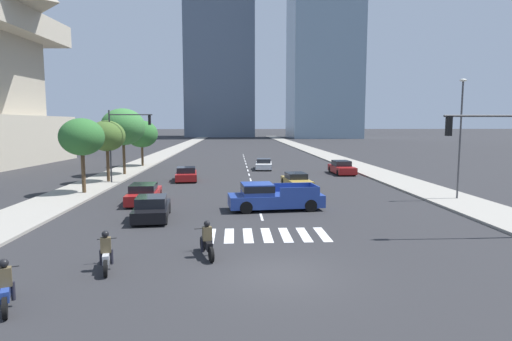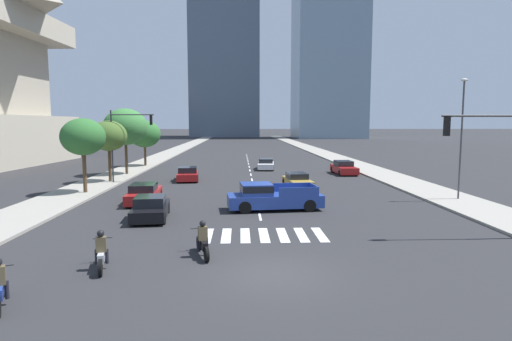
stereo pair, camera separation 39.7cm
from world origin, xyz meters
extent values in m
plane|color=#28282B|center=(0.00, 0.00, 0.00)|extent=(800.00, 800.00, 0.00)
cube|color=gray|center=(13.64, 30.00, 0.07)|extent=(4.00, 260.00, 0.15)
cube|color=gray|center=(-13.64, 30.00, 0.07)|extent=(4.00, 260.00, 0.15)
cube|color=silver|center=(-2.70, 5.24, 0.00)|extent=(0.45, 2.68, 0.01)
cube|color=silver|center=(-1.80, 5.24, 0.00)|extent=(0.45, 2.68, 0.01)
cube|color=silver|center=(-0.90, 5.24, 0.00)|extent=(0.45, 2.68, 0.01)
cube|color=silver|center=(0.00, 5.24, 0.00)|extent=(0.45, 2.68, 0.01)
cube|color=silver|center=(0.90, 5.24, 0.00)|extent=(0.45, 2.68, 0.01)
cube|color=silver|center=(1.80, 5.24, 0.00)|extent=(0.45, 2.68, 0.01)
cube|color=silver|center=(2.70, 5.24, 0.00)|extent=(0.45, 2.68, 0.01)
cube|color=silver|center=(0.00, 9.24, 0.00)|extent=(0.14, 2.00, 0.01)
cube|color=silver|center=(0.00, 13.24, 0.00)|extent=(0.14, 2.00, 0.01)
cube|color=silver|center=(0.00, 17.24, 0.00)|extent=(0.14, 2.00, 0.01)
cube|color=silver|center=(0.00, 21.24, 0.00)|extent=(0.14, 2.00, 0.01)
cube|color=silver|center=(0.00, 25.24, 0.00)|extent=(0.14, 2.00, 0.01)
cube|color=silver|center=(0.00, 29.24, 0.00)|extent=(0.14, 2.00, 0.01)
cube|color=silver|center=(0.00, 33.24, 0.00)|extent=(0.14, 2.00, 0.01)
cube|color=silver|center=(0.00, 37.24, 0.00)|extent=(0.14, 2.00, 0.01)
cube|color=silver|center=(0.00, 41.24, 0.00)|extent=(0.14, 2.00, 0.01)
cube|color=silver|center=(0.00, 45.24, 0.00)|extent=(0.14, 2.00, 0.01)
cube|color=silver|center=(0.00, 49.24, 0.00)|extent=(0.14, 2.00, 0.01)
cube|color=silver|center=(0.00, 53.24, 0.00)|extent=(0.14, 2.00, 0.01)
cube|color=silver|center=(0.00, 57.24, 0.00)|extent=(0.14, 2.00, 0.01)
cylinder|color=black|center=(-2.88, 2.92, 0.30)|extent=(0.28, 0.61, 0.60)
cylinder|color=black|center=(-2.44, 1.41, 0.30)|extent=(0.28, 0.61, 0.60)
cube|color=black|center=(-2.66, 2.16, 0.52)|extent=(0.56, 1.27, 0.32)
cylinder|color=#B2B2B7|center=(-2.85, 2.82, 0.60)|extent=(0.15, 0.32, 0.67)
cylinder|color=black|center=(-2.87, 2.87, 0.97)|extent=(0.68, 0.23, 0.04)
cube|color=brown|center=(-2.63, 2.06, 0.96)|extent=(0.41, 0.33, 0.55)
sphere|color=black|center=(-2.63, 2.06, 1.36)|extent=(0.26, 0.26, 0.26)
cylinder|color=black|center=(-2.83, 2.11, 0.47)|extent=(0.15, 0.15, 0.55)
cylinder|color=black|center=(-2.49, 2.21, 0.47)|extent=(0.15, 0.15, 0.55)
cylinder|color=black|center=(-8.49, -1.61, 0.30)|extent=(0.36, 0.59, 0.60)
cylinder|color=black|center=(-7.82, -3.05, 0.30)|extent=(0.36, 0.59, 0.60)
cube|color=navy|center=(-8.16, -2.33, 0.52)|extent=(0.74, 1.25, 0.32)
cylinder|color=#B2B2B7|center=(-8.45, -1.70, 0.60)|extent=(0.19, 0.31, 0.67)
cylinder|color=black|center=(-8.47, -1.66, 0.97)|extent=(0.65, 0.33, 0.04)
cube|color=brown|center=(-8.11, -2.42, 0.96)|extent=(0.43, 0.37, 0.55)
sphere|color=black|center=(-8.11, -2.42, 1.36)|extent=(0.26, 0.26, 0.26)
cylinder|color=black|center=(-7.99, -2.26, 0.47)|extent=(0.16, 0.16, 0.55)
cylinder|color=black|center=(-6.40, 1.51, 0.30)|extent=(0.26, 0.61, 0.60)
cylinder|color=black|center=(-6.03, 0.02, 0.30)|extent=(0.26, 0.61, 0.60)
cube|color=#B7BABF|center=(-6.21, 0.77, 0.52)|extent=(0.51, 1.25, 0.32)
cylinder|color=#B2B2B7|center=(-6.37, 1.41, 0.60)|extent=(0.13, 0.32, 0.67)
cylinder|color=black|center=(-6.39, 1.46, 0.97)|extent=(0.69, 0.20, 0.04)
cube|color=brown|center=(-6.19, 0.67, 0.96)|extent=(0.41, 0.32, 0.55)
sphere|color=black|center=(-6.19, 0.67, 1.36)|extent=(0.26, 0.26, 0.26)
cylinder|color=black|center=(-6.39, 0.72, 0.47)|extent=(0.15, 0.15, 0.55)
cylinder|color=black|center=(-6.04, 0.81, 0.47)|extent=(0.15, 0.15, 0.55)
cube|color=navy|center=(1.01, 11.18, 0.59)|extent=(5.96, 2.62, 0.75)
cube|color=navy|center=(-0.14, 11.07, 1.32)|extent=(2.03, 2.07, 0.70)
cube|color=black|center=(-0.14, 11.07, 1.40)|extent=(2.05, 2.11, 0.39)
cube|color=navy|center=(2.37, 10.32, 1.25)|extent=(2.43, 0.32, 0.55)
cube|color=navy|center=(2.18, 12.29, 1.25)|extent=(2.43, 0.32, 0.55)
cube|color=navy|center=(3.49, 11.43, 1.25)|extent=(0.28, 1.98, 0.55)
cylinder|color=black|center=(-0.85, 10.07, 0.38)|extent=(0.78, 0.33, 0.76)
cylinder|color=black|center=(-1.04, 11.91, 0.38)|extent=(0.78, 0.33, 0.76)
cylinder|color=black|center=(3.06, 10.45, 0.38)|extent=(0.78, 0.33, 0.76)
cylinder|color=black|center=(2.88, 12.30, 0.38)|extent=(0.78, 0.33, 0.76)
cube|color=maroon|center=(9.84, 29.36, 0.51)|extent=(1.99, 4.82, 0.69)
cube|color=black|center=(9.84, 29.60, 1.13)|extent=(1.70, 2.19, 0.54)
cylinder|color=black|center=(10.73, 27.77, 0.32)|extent=(0.24, 0.65, 0.64)
cylinder|color=black|center=(9.04, 27.72, 0.32)|extent=(0.24, 0.65, 0.64)
cylinder|color=black|center=(10.64, 31.01, 0.32)|extent=(0.24, 0.65, 0.64)
cylinder|color=black|center=(8.96, 30.96, 0.32)|extent=(0.24, 0.65, 0.64)
cube|color=maroon|center=(-7.62, 13.98, 0.49)|extent=(2.11, 4.87, 0.65)
cube|color=black|center=(-7.61, 13.74, 1.06)|extent=(1.74, 2.24, 0.49)
cylinder|color=black|center=(-8.55, 15.55, 0.32)|extent=(0.26, 0.65, 0.64)
cylinder|color=black|center=(-6.89, 15.65, 0.32)|extent=(0.26, 0.65, 0.64)
cylinder|color=black|center=(-8.36, 12.31, 0.32)|extent=(0.26, 0.65, 0.64)
cylinder|color=black|center=(-6.70, 12.41, 0.32)|extent=(0.26, 0.65, 0.64)
cube|color=black|center=(-6.16, 9.03, 0.46)|extent=(2.20, 4.39, 0.60)
cube|color=black|center=(-6.14, 8.82, 1.04)|extent=(1.77, 2.05, 0.55)
cylinder|color=black|center=(-7.11, 10.39, 0.32)|extent=(0.28, 0.66, 0.64)
cylinder|color=black|center=(-5.48, 10.54, 0.32)|extent=(0.28, 0.66, 0.64)
cylinder|color=black|center=(-6.84, 7.52, 0.32)|extent=(0.28, 0.66, 0.64)
cylinder|color=black|center=(-5.21, 7.67, 0.32)|extent=(0.28, 0.66, 0.64)
cube|color=maroon|center=(-6.03, 24.88, 0.47)|extent=(2.29, 4.40, 0.62)
cube|color=black|center=(-6.01, 24.67, 1.04)|extent=(1.84, 2.06, 0.52)
cylinder|color=black|center=(-7.02, 26.23, 0.32)|extent=(0.28, 0.66, 0.64)
cylinder|color=black|center=(-5.31, 26.40, 0.32)|extent=(0.28, 0.66, 0.64)
cylinder|color=black|center=(-6.75, 23.36, 0.32)|extent=(0.28, 0.66, 0.64)
cylinder|color=black|center=(-5.04, 23.53, 0.32)|extent=(0.28, 0.66, 0.64)
cube|color=#B28E38|center=(3.61, 19.92, 0.47)|extent=(2.17, 4.71, 0.61)
cube|color=black|center=(3.59, 20.15, 1.01)|extent=(1.72, 2.19, 0.47)
cylinder|color=black|center=(4.54, 18.45, 0.32)|extent=(0.28, 0.66, 0.64)
cylinder|color=black|center=(2.99, 18.30, 0.32)|extent=(0.28, 0.66, 0.64)
cylinder|color=black|center=(4.24, 21.54, 0.32)|extent=(0.28, 0.66, 0.64)
cylinder|color=black|center=(2.68, 21.39, 0.32)|extent=(0.28, 0.66, 0.64)
cube|color=silver|center=(1.88, 34.31, 0.46)|extent=(2.13, 4.60, 0.60)
cube|color=black|center=(1.90, 34.53, 1.00)|extent=(1.73, 2.12, 0.48)
cylinder|color=black|center=(2.59, 32.73, 0.32)|extent=(0.27, 0.65, 0.64)
cylinder|color=black|center=(0.96, 32.85, 0.32)|extent=(0.27, 0.65, 0.64)
cylinder|color=black|center=(2.81, 35.77, 0.32)|extent=(0.27, 0.65, 0.64)
cylinder|color=black|center=(1.18, 35.89, 0.32)|extent=(0.27, 0.65, 0.64)
cylinder|color=#333335|center=(10.33, 4.26, 5.66)|extent=(4.82, 0.10, 0.10)
cube|color=black|center=(8.17, 4.26, 5.21)|extent=(0.20, 0.28, 0.90)
sphere|color=red|center=(8.17, 4.26, 5.51)|extent=(0.18, 0.18, 0.18)
sphere|color=orange|center=(8.17, 4.26, 5.21)|extent=(0.18, 0.18, 0.18)
sphere|color=green|center=(8.17, 4.26, 4.91)|extent=(0.18, 0.18, 0.18)
cylinder|color=#333335|center=(-12.44, 23.23, 3.32)|extent=(0.14, 0.14, 6.34)
cylinder|color=#333335|center=(-10.57, 23.23, 6.09)|extent=(3.73, 0.10, 0.10)
cube|color=black|center=(-8.95, 23.23, 5.64)|extent=(0.20, 0.28, 0.90)
sphere|color=red|center=(-8.95, 23.23, 5.94)|extent=(0.18, 0.18, 0.18)
sphere|color=orange|center=(-8.95, 23.23, 5.64)|extent=(0.18, 0.18, 0.18)
sphere|color=green|center=(-8.95, 23.23, 5.34)|extent=(0.18, 0.18, 0.18)
cube|color=#19662D|center=(-12.44, 23.23, 3.15)|extent=(0.60, 0.04, 0.18)
cylinder|color=#3F3F42|center=(13.94, 13.73, 4.14)|extent=(0.12, 0.12, 7.98)
ellipsoid|color=beige|center=(13.94, 13.73, 8.23)|extent=(0.50, 0.24, 0.20)
cylinder|color=#4C3823|center=(-12.84, 17.53, 1.59)|extent=(0.28, 0.28, 2.88)
ellipsoid|color=#2D662D|center=(-12.84, 17.53, 4.33)|extent=(3.25, 3.25, 2.76)
cylinder|color=#4C3823|center=(-12.84, 23.71, 1.55)|extent=(0.28, 0.28, 2.80)
ellipsoid|color=#426028|center=(-12.84, 23.71, 4.23)|extent=(3.20, 3.20, 2.72)
cylinder|color=#4C3823|center=(-12.84, 29.28, 1.69)|extent=(0.28, 0.28, 3.07)
ellipsoid|color=#387538|center=(-12.84, 29.28, 4.98)|extent=(4.40, 4.40, 3.74)
cylinder|color=#4C3823|center=(-12.84, 37.89, 1.32)|extent=(0.28, 0.28, 2.35)
ellipsoid|color=#2D662D|center=(-12.84, 37.89, 4.05)|extent=(3.88, 3.88, 3.30)
camera|label=1|loc=(-1.53, -14.39, 5.32)|focal=29.55mm
camera|label=2|loc=(-1.14, -14.40, 5.32)|focal=29.55mm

